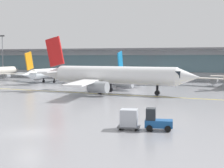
{
  "coord_description": "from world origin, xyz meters",
  "views": [
    {
      "loc": [
        18.65,
        -27.07,
        6.96
      ],
      "look_at": [
        0.31,
        20.73,
        3.0
      ],
      "focal_mm": 56.55,
      "sensor_mm": 36.0,
      "label": 1
    }
  ],
  "objects_px": {
    "gate_airplane_1": "(51,73)",
    "gate_airplane_2": "(133,74)",
    "cargo_dolly_lead": "(129,118)",
    "apron_light_mast_0": "(3,54)",
    "taxiing_regional_jet": "(113,76)",
    "baggage_tug": "(156,121)"
  },
  "relations": [
    {
      "from": "gate_airplane_1",
      "to": "apron_light_mast_0",
      "type": "relative_size",
      "value": 1.73
    },
    {
      "from": "baggage_tug",
      "to": "apron_light_mast_0",
      "type": "distance_m",
      "value": 100.1
    },
    {
      "from": "gate_airplane_1",
      "to": "gate_airplane_2",
      "type": "height_order",
      "value": "same"
    },
    {
      "from": "apron_light_mast_0",
      "to": "taxiing_regional_jet",
      "type": "bearing_deg",
      "value": -34.67
    },
    {
      "from": "gate_airplane_1",
      "to": "baggage_tug",
      "type": "xyz_separation_m",
      "value": [
        42.16,
        -51.59,
        -1.6
      ]
    },
    {
      "from": "taxiing_regional_jet",
      "to": "baggage_tug",
      "type": "xyz_separation_m",
      "value": [
        16.06,
        -30.54,
        -2.46
      ]
    },
    {
      "from": "gate_airplane_1",
      "to": "gate_airplane_2",
      "type": "bearing_deg",
      "value": -84.91
    },
    {
      "from": "apron_light_mast_0",
      "to": "gate_airplane_2",
      "type": "bearing_deg",
      "value": -17.13
    },
    {
      "from": "gate_airplane_1",
      "to": "taxiing_regional_jet",
      "type": "xyz_separation_m",
      "value": [
        26.09,
        -21.05,
        0.87
      ]
    },
    {
      "from": "taxiing_regional_jet",
      "to": "apron_light_mast_0",
      "type": "relative_size",
      "value": 2.34
    },
    {
      "from": "gate_airplane_1",
      "to": "apron_light_mast_0",
      "type": "height_order",
      "value": "apron_light_mast_0"
    },
    {
      "from": "gate_airplane_1",
      "to": "apron_light_mast_0",
      "type": "bearing_deg",
      "value": 61.34
    },
    {
      "from": "gate_airplane_1",
      "to": "cargo_dolly_lead",
      "type": "bearing_deg",
      "value": -140.86
    },
    {
      "from": "baggage_tug",
      "to": "taxiing_regional_jet",
      "type": "bearing_deg",
      "value": 106.16
    },
    {
      "from": "taxiing_regional_jet",
      "to": "cargo_dolly_lead",
      "type": "xyz_separation_m",
      "value": [
        13.5,
        -31.07,
        -2.3
      ]
    },
    {
      "from": "gate_airplane_1",
      "to": "apron_light_mast_0",
      "type": "distance_m",
      "value": 35.06
    },
    {
      "from": "taxiing_regional_jet",
      "to": "gate_airplane_2",
      "type": "bearing_deg",
      "value": 102.17
    },
    {
      "from": "gate_airplane_2",
      "to": "baggage_tug",
      "type": "xyz_separation_m",
      "value": [
        18.98,
        -52.87,
        -1.6
      ]
    },
    {
      "from": "cargo_dolly_lead",
      "to": "taxiing_regional_jet",
      "type": "bearing_deg",
      "value": 101.9
    },
    {
      "from": "gate_airplane_1",
      "to": "baggage_tug",
      "type": "bearing_deg",
      "value": -138.83
    },
    {
      "from": "gate_airplane_2",
      "to": "apron_light_mast_0",
      "type": "bearing_deg",
      "value": 73.01
    },
    {
      "from": "gate_airplane_1",
      "to": "baggage_tug",
      "type": "distance_m",
      "value": 66.64
    }
  ]
}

